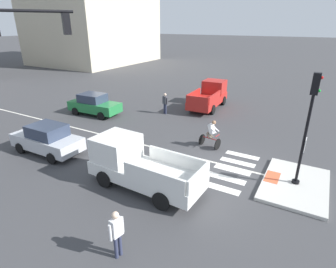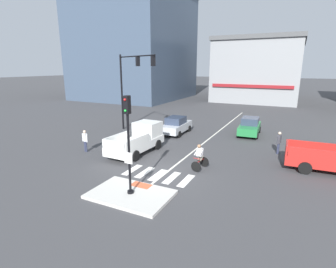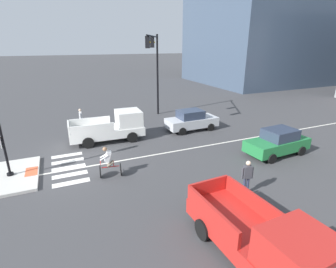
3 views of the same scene
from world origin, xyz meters
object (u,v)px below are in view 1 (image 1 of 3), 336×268
at_px(pedestrian_at_curb_left, 117,231).
at_px(pickup_truck_red_cross_right, 210,96).
at_px(car_green_eastbound_far, 94,104).
at_px(car_silver_westbound_far, 47,139).
at_px(pedestrian_waiting_far_side, 165,102).
at_px(pickup_truck_white_westbound_near, 137,165).
at_px(cyclist, 211,133).
at_px(signal_pole, 308,121).

bearing_deg(pedestrian_at_curb_left, pickup_truck_red_cross_right, 12.21).
distance_m(car_green_eastbound_far, pickup_truck_red_cross_right, 9.57).
relative_size(car_silver_westbound_far, pickup_truck_red_cross_right, 0.80).
height_order(pedestrian_at_curb_left, pedestrian_waiting_far_side, same).
xyz_separation_m(pickup_truck_white_westbound_near, pedestrian_waiting_far_side, (9.43, 4.06, 0.00)).
height_order(pickup_truck_white_westbound_near, cyclist, pickup_truck_white_westbound_near).
bearing_deg(pedestrian_waiting_far_side, cyclist, -127.26).
bearing_deg(pickup_truck_white_westbound_near, car_silver_westbound_far, 88.09).
relative_size(car_green_eastbound_far, pedestrian_at_curb_left, 2.51).
distance_m(pickup_truck_red_cross_right, cyclist, 8.34).
bearing_deg(pickup_truck_red_cross_right, pedestrian_waiting_far_side, 146.90).
bearing_deg(pedestrian_at_curb_left, car_green_eastbound_far, 46.33).
bearing_deg(pedestrian_at_curb_left, pickup_truck_white_westbound_near, 27.30).
xyz_separation_m(pedestrian_at_curb_left, pedestrian_waiting_far_side, (13.06, 5.93, 0.00)).
height_order(signal_pole, car_green_eastbound_far, signal_pole).
relative_size(car_silver_westbound_far, cyclist, 2.46).
bearing_deg(car_silver_westbound_far, pickup_truck_white_westbound_near, -91.91).
bearing_deg(pedestrian_at_curb_left, car_silver_westbound_far, 64.54).
bearing_deg(pedestrian_waiting_far_side, pickup_truck_red_cross_right, -33.10).
bearing_deg(car_silver_westbound_far, pickup_truck_red_cross_right, -19.16).
bearing_deg(signal_pole, car_silver_westbound_far, 104.27).
xyz_separation_m(car_green_eastbound_far, cyclist, (-1.30, -10.23, 0.06)).
bearing_deg(car_green_eastbound_far, cyclist, -97.26).
distance_m(pickup_truck_red_cross_right, pickup_truck_white_westbound_near, 13.12).
distance_m(car_green_eastbound_far, car_silver_westbound_far, 6.90).
distance_m(signal_pole, cyclist, 5.59).
height_order(car_green_eastbound_far, car_silver_westbound_far, same).
height_order(car_green_eastbound_far, pedestrian_waiting_far_side, pedestrian_waiting_far_side).
height_order(signal_pole, pickup_truck_red_cross_right, signal_pole).
bearing_deg(cyclist, signal_pole, -112.00).
distance_m(pickup_truck_red_cross_right, pedestrian_waiting_far_side, 4.26).
xyz_separation_m(signal_pole, car_green_eastbound_far, (3.23, 14.99, -2.25)).
bearing_deg(pickup_truck_white_westbound_near, pedestrian_at_curb_left, -152.70).
height_order(cyclist, pedestrian_waiting_far_side, cyclist).
bearing_deg(cyclist, pickup_truck_red_cross_right, 22.09).
xyz_separation_m(cyclist, pedestrian_at_curb_left, (-8.90, -0.46, 0.11)).
bearing_deg(cyclist, pedestrian_at_curb_left, -177.02).
xyz_separation_m(cyclist, pedestrian_waiting_far_side, (4.16, 5.47, 0.11)).
xyz_separation_m(signal_pole, pedestrian_at_curb_left, (-6.97, 4.31, -2.08)).
bearing_deg(car_green_eastbound_far, pedestrian_at_curb_left, -133.67).
bearing_deg(pickup_truck_white_westbound_near, car_green_eastbound_far, 53.28).
bearing_deg(cyclist, pedestrian_waiting_far_side, 52.74).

